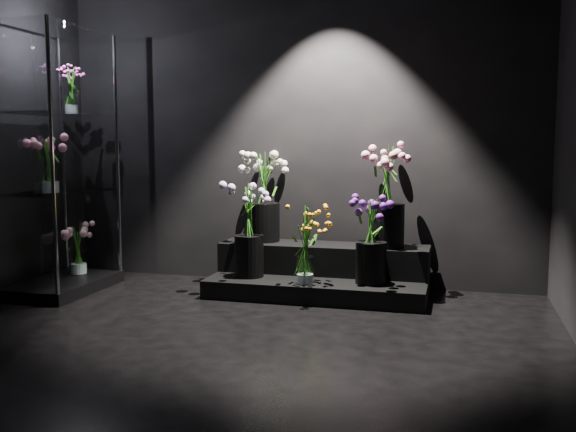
% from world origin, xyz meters
% --- Properties ---
extents(floor, '(4.00, 4.00, 0.00)m').
position_xyz_m(floor, '(0.00, 0.00, 0.00)').
color(floor, black).
rests_on(floor, ground).
extents(wall_back, '(4.00, 0.00, 4.00)m').
position_xyz_m(wall_back, '(0.00, 2.00, 1.40)').
color(wall_back, black).
rests_on(wall_back, floor).
extents(display_riser, '(1.66, 0.74, 0.37)m').
position_xyz_m(display_riser, '(0.29, 1.67, 0.15)').
color(display_riser, black).
rests_on(display_riser, floor).
extents(display_case, '(0.56, 0.93, 2.04)m').
position_xyz_m(display_case, '(-1.70, 1.19, 1.02)').
color(display_case, black).
rests_on(display_case, floor).
extents(bouquet_orange_bells, '(0.35, 0.35, 0.56)m').
position_xyz_m(bouquet_orange_bells, '(0.24, 1.34, 0.43)').
color(bouquet_orange_bells, white).
rests_on(bouquet_orange_bells, display_riser).
extents(bouquet_lilac, '(0.42, 0.42, 0.72)m').
position_xyz_m(bouquet_lilac, '(-0.24, 1.48, 0.55)').
color(bouquet_lilac, black).
rests_on(bouquet_lilac, display_riser).
extents(bouquet_purple, '(0.34, 0.34, 0.63)m').
position_xyz_m(bouquet_purple, '(0.70, 1.48, 0.50)').
color(bouquet_purple, black).
rests_on(bouquet_purple, display_riser).
extents(bouquet_cream_roses, '(0.42, 0.42, 0.72)m').
position_xyz_m(bouquet_cream_roses, '(-0.22, 1.80, 0.78)').
color(bouquet_cream_roses, black).
rests_on(bouquet_cream_roses, display_riser).
extents(bouquet_pink_roses, '(0.42, 0.42, 0.77)m').
position_xyz_m(bouquet_pink_roses, '(0.78, 1.75, 0.79)').
color(bouquet_pink_roses, black).
rests_on(bouquet_pink_roses, display_riser).
extents(bouquet_case_pink, '(0.37, 0.37, 0.43)m').
position_xyz_m(bouquet_case_pink, '(-1.67, 1.03, 1.02)').
color(bouquet_case_pink, white).
rests_on(bouquet_case_pink, display_case).
extents(bouquet_case_magenta, '(0.28, 0.28, 0.41)m').
position_xyz_m(bouquet_case_magenta, '(-1.69, 1.37, 1.61)').
color(bouquet_case_magenta, white).
rests_on(bouquet_case_magenta, display_case).
extents(bouquet_case_base_pink, '(0.38, 0.38, 0.43)m').
position_xyz_m(bouquet_case_base_pink, '(-1.71, 1.43, 0.32)').
color(bouquet_case_base_pink, white).
rests_on(bouquet_case_base_pink, display_case).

